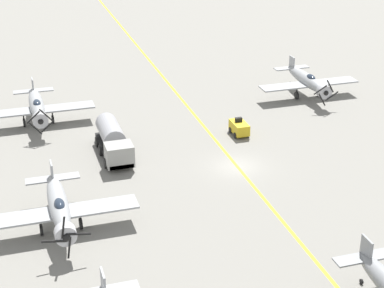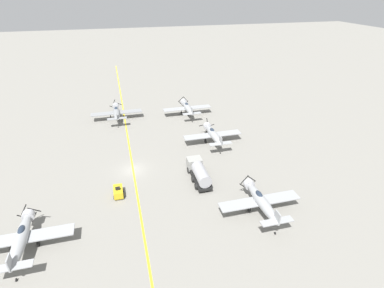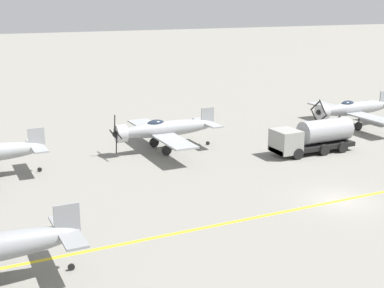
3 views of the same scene
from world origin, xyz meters
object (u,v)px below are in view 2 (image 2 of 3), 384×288
airplane_near_left (21,238)px  fuel_tanker (199,172)px  airplane_near_right (261,201)px  tow_tractor (118,192)px  airplane_far_center (116,112)px  airplane_mid_right (213,134)px  airplane_far_right (187,108)px

airplane_near_left → fuel_tanker: 26.65m
airplane_near_right → tow_tractor: size_ratio=4.62×
airplane_far_center → airplane_near_right: same height
airplane_mid_right → airplane_far_center: (-18.69, 17.49, 0.00)m
airplane_mid_right → airplane_far_center: bearing=142.8°
airplane_near_left → airplane_near_right: bearing=-7.2°
tow_tractor → airplane_far_right: bearing=57.7°
fuel_tanker → airplane_near_right: bearing=-58.3°
airplane_far_center → airplane_near_right: 43.63m
airplane_far_right → airplane_far_center: bearing=-177.9°
airplane_mid_right → airplane_far_right: size_ratio=1.00×
airplane_far_center → airplane_near_right: bearing=-50.4°
airplane_mid_right → airplane_far_right: 16.07m
fuel_tanker → tow_tractor: bearing=-175.4°
fuel_tanker → airplane_far_right: bearing=79.8°
airplane_mid_right → fuel_tanker: (-6.43, -11.89, -0.50)m
airplane_mid_right → tow_tractor: (-19.73, -12.96, -1.22)m
airplane_mid_right → airplane_near_right: size_ratio=1.00×
airplane_mid_right → airplane_near_left: size_ratio=1.00×
airplane_far_center → airplane_near_left: 40.61m
airplane_near_right → tow_tractor: bearing=160.0°
airplane_mid_right → airplane_near_left: 37.85m
airplane_mid_right → tow_tractor: bearing=-140.8°
airplane_near_right → airplane_far_right: bearing=96.8°
airplane_near_right → airplane_far_center: bearing=120.0°
airplane_far_center → tow_tractor: size_ratio=4.62×
airplane_mid_right → airplane_near_right: airplane_mid_right is taller
tow_tractor → airplane_far_center: bearing=88.0°
airplane_near_left → airplane_near_right: (31.28, -0.96, 0.00)m
airplane_far_center → airplane_far_right: bearing=9.5°
airplane_far_center → airplane_mid_right: bearing=-28.6°
airplane_far_right → fuel_tanker: size_ratio=1.50×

